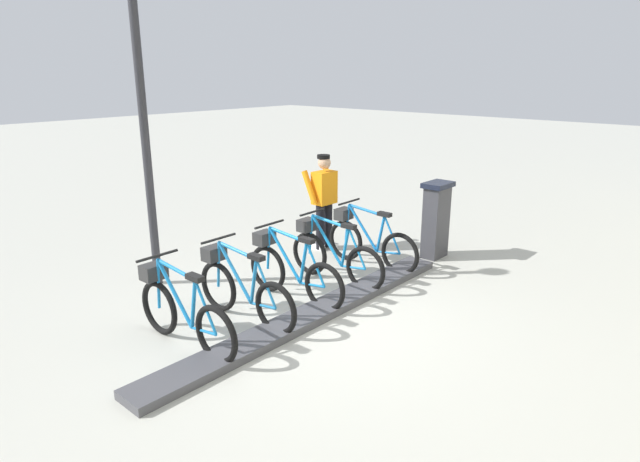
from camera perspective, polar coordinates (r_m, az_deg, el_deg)
ground_plane at (r=6.99m, az=-0.74°, el=-9.11°), size 60.00×60.00×0.00m
dock_rail_base at (r=6.97m, az=-0.74°, el=-8.74°), size 0.44×5.18×0.10m
payment_kiosk at (r=9.16m, az=12.12°, el=1.28°), size 0.36×0.52×1.28m
bike_docked_0 at (r=8.64m, az=5.09°, el=-0.99°), size 1.72×0.54×1.02m
bike_docked_1 at (r=7.98m, az=1.32°, el=-2.42°), size 1.72×0.54×1.02m
bike_docked_2 at (r=7.38m, az=-3.10°, el=-4.09°), size 1.72×0.54×1.02m
bike_docked_3 at (r=6.83m, az=-8.31°, el=-6.01°), size 1.72×0.54×1.02m
bike_docked_4 at (r=6.35m, az=-14.39°, el=-8.18°), size 1.72×0.54×1.02m
worker_near_rack at (r=9.32m, az=0.41°, el=3.46°), size 0.47×0.63×1.66m
lamp_post at (r=7.84m, az=-18.44°, el=14.41°), size 0.32×0.32×4.40m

